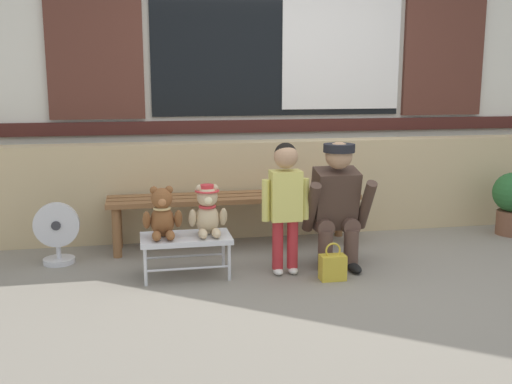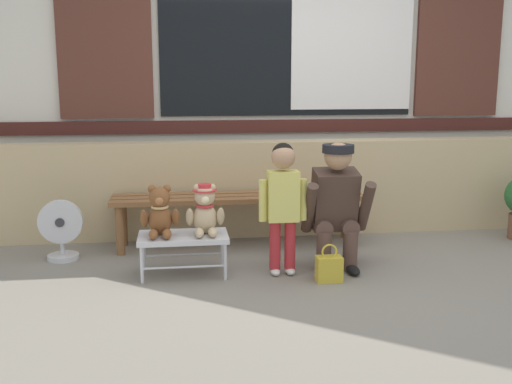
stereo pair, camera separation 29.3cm
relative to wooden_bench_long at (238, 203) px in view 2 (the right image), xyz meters
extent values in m
plane|color=gray|center=(0.56, -1.06, -0.37)|extent=(60.00, 60.00, 0.00)
cube|color=tan|center=(0.56, 0.37, 0.05)|extent=(7.03, 0.25, 0.85)
cube|color=silver|center=(0.56, 0.89, 1.27)|extent=(7.17, 0.20, 3.28)
cube|color=#471E19|center=(0.56, 0.77, 0.58)|extent=(6.60, 0.04, 0.12)
cube|color=black|center=(0.56, 0.78, 1.38)|extent=(2.40, 0.03, 1.40)
cube|color=white|center=(1.17, 0.76, 1.38)|extent=(1.17, 0.02, 1.29)
cube|color=#562D23|center=(-1.12, 0.77, 1.38)|extent=(0.84, 0.05, 1.43)
cube|color=#562D23|center=(2.24, 0.77, 1.38)|extent=(0.84, 0.05, 1.43)
cube|color=brown|center=(0.00, -0.14, 0.05)|extent=(2.10, 0.11, 0.04)
cube|color=brown|center=(0.00, 0.00, 0.05)|extent=(2.10, 0.11, 0.04)
cube|color=brown|center=(0.00, 0.14, 0.05)|extent=(2.10, 0.11, 0.04)
cylinder|color=brown|center=(-0.97, -0.14, -0.17)|extent=(0.07, 0.07, 0.40)
cylinder|color=brown|center=(-0.97, 0.14, -0.17)|extent=(0.07, 0.07, 0.40)
cylinder|color=brown|center=(0.97, -0.14, -0.17)|extent=(0.07, 0.07, 0.40)
cylinder|color=brown|center=(0.97, 0.14, -0.17)|extent=(0.07, 0.07, 0.40)
cube|color=silver|center=(-0.47, -0.71, -0.09)|extent=(0.64, 0.36, 0.04)
cylinder|color=silver|center=(-0.76, -0.86, -0.24)|extent=(0.02, 0.02, 0.26)
cylinder|color=silver|center=(-0.76, -0.56, -0.24)|extent=(0.02, 0.02, 0.26)
cylinder|color=silver|center=(-0.18, -0.86, -0.24)|extent=(0.02, 0.02, 0.26)
cylinder|color=silver|center=(-0.18, -0.56, -0.24)|extent=(0.02, 0.02, 0.26)
cylinder|color=silver|center=(-0.47, -0.86, -0.27)|extent=(0.58, 0.02, 0.02)
cylinder|color=silver|center=(-0.47, -0.56, -0.27)|extent=(0.58, 0.02, 0.02)
ellipsoid|color=brown|center=(-0.63, -0.69, 0.04)|extent=(0.17, 0.14, 0.22)
sphere|color=brown|center=(-0.63, -0.70, 0.20)|extent=(0.15, 0.15, 0.15)
sphere|color=#AE6E42|center=(-0.63, -0.75, 0.19)|extent=(0.06, 0.06, 0.06)
sphere|color=brown|center=(-0.68, -0.69, 0.26)|extent=(0.06, 0.06, 0.06)
ellipsoid|color=brown|center=(-0.74, -0.72, 0.06)|extent=(0.06, 0.11, 0.16)
ellipsoid|color=brown|center=(-0.68, -0.80, -0.04)|extent=(0.06, 0.15, 0.06)
sphere|color=brown|center=(-0.58, -0.69, 0.26)|extent=(0.06, 0.06, 0.06)
ellipsoid|color=brown|center=(-0.52, -0.72, 0.06)|extent=(0.06, 0.11, 0.16)
ellipsoid|color=brown|center=(-0.58, -0.80, -0.04)|extent=(0.06, 0.15, 0.06)
torus|color=#D6B775|center=(-0.63, -0.69, 0.13)|extent=(0.13, 0.13, 0.02)
ellipsoid|color=#CCB289|center=(-0.31, -0.69, 0.04)|extent=(0.17, 0.14, 0.22)
sphere|color=#CCB289|center=(-0.31, -0.70, 0.20)|extent=(0.15, 0.15, 0.15)
sphere|color=#FFEEBB|center=(-0.31, -0.75, 0.19)|extent=(0.06, 0.06, 0.06)
sphere|color=#CCB289|center=(-0.36, -0.69, 0.26)|extent=(0.06, 0.06, 0.06)
ellipsoid|color=#CCB289|center=(-0.42, -0.72, 0.06)|extent=(0.06, 0.11, 0.16)
ellipsoid|color=#CCB289|center=(-0.36, -0.80, -0.04)|extent=(0.06, 0.15, 0.06)
sphere|color=#CCB289|center=(-0.26, -0.69, 0.26)|extent=(0.06, 0.06, 0.06)
ellipsoid|color=#CCB289|center=(-0.20, -0.72, 0.06)|extent=(0.06, 0.11, 0.16)
ellipsoid|color=#CCB289|center=(-0.26, -0.80, -0.04)|extent=(0.06, 0.15, 0.06)
torus|color=red|center=(-0.31, -0.69, 0.13)|extent=(0.13, 0.13, 0.02)
cylinder|color=red|center=(-0.31, -0.69, 0.24)|extent=(0.17, 0.17, 0.01)
cylinder|color=red|center=(-0.31, -0.69, 0.27)|extent=(0.10, 0.10, 0.04)
cylinder|color=#B7282D|center=(0.19, -0.78, -0.15)|extent=(0.08, 0.08, 0.36)
ellipsoid|color=silver|center=(0.19, -0.80, -0.35)|extent=(0.07, 0.12, 0.05)
cylinder|color=#B7282D|center=(0.30, -0.78, -0.15)|extent=(0.08, 0.08, 0.36)
ellipsoid|color=silver|center=(0.30, -0.80, -0.35)|extent=(0.07, 0.12, 0.05)
cube|color=#DBD166|center=(0.24, -0.78, 0.21)|extent=(0.22, 0.15, 0.36)
cylinder|color=#DBD166|center=(0.10, -0.78, 0.18)|extent=(0.06, 0.06, 0.30)
cylinder|color=#DBD166|center=(0.39, -0.78, 0.18)|extent=(0.06, 0.06, 0.30)
sphere|color=tan|center=(0.24, -0.78, 0.49)|extent=(0.17, 0.17, 0.17)
sphere|color=black|center=(0.24, -0.77, 0.51)|extent=(0.16, 0.16, 0.16)
cylinder|color=brown|center=(0.55, -0.77, -0.22)|extent=(0.11, 0.11, 0.30)
cylinder|color=brown|center=(0.55, -0.63, -0.05)|extent=(0.13, 0.32, 0.13)
ellipsoid|color=black|center=(0.55, -0.85, -0.34)|extent=(0.09, 0.20, 0.06)
cylinder|color=brown|center=(0.75, -0.77, -0.22)|extent=(0.11, 0.11, 0.30)
cylinder|color=brown|center=(0.75, -0.63, -0.05)|extent=(0.13, 0.32, 0.13)
ellipsoid|color=black|center=(0.75, -0.85, -0.34)|extent=(0.09, 0.20, 0.06)
cube|color=#473328|center=(0.65, -0.66, 0.15)|extent=(0.32, 0.30, 0.47)
cylinder|color=#473328|center=(0.44, -0.76, 0.11)|extent=(0.08, 0.28, 0.40)
cylinder|color=#473328|center=(0.86, -0.76, 0.11)|extent=(0.08, 0.28, 0.40)
sphere|color=tan|center=(0.65, -0.73, 0.48)|extent=(0.20, 0.20, 0.20)
cylinder|color=black|center=(0.65, -0.73, 0.53)|extent=(0.23, 0.23, 0.06)
cube|color=brown|center=(0.84, -0.57, 0.01)|extent=(0.10, 0.22, 0.16)
cube|color=gold|center=(0.54, -0.99, -0.28)|extent=(0.18, 0.11, 0.18)
torus|color=gold|center=(0.54, -0.99, -0.16)|extent=(0.11, 0.01, 0.11)
cylinder|color=silver|center=(-1.41, -0.21, -0.35)|extent=(0.24, 0.24, 0.04)
cylinder|color=silver|center=(-1.41, -0.21, -0.28)|extent=(0.04, 0.04, 0.10)
cylinder|color=silver|center=(-1.41, -0.23, -0.06)|extent=(0.34, 0.06, 0.34)
cylinder|color=#333338|center=(-1.41, -0.23, -0.06)|extent=(0.07, 0.08, 0.07)
camera|label=1|loc=(-0.78, -4.85, 1.04)|focal=42.03mm
camera|label=2|loc=(-0.50, -4.90, 1.04)|focal=42.03mm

